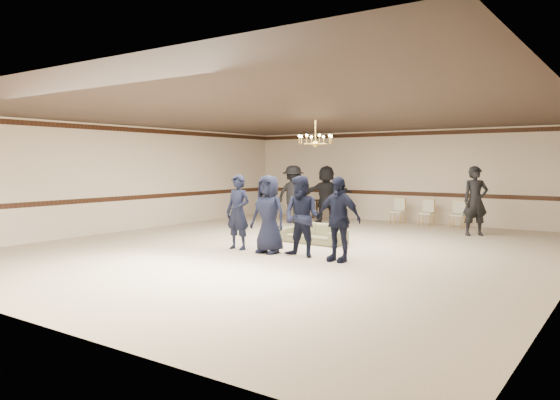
{
  "coord_description": "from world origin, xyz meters",
  "views": [
    {
      "loc": [
        7.02,
        -10.69,
        2.06
      ],
      "look_at": [
        -0.06,
        -0.5,
        1.2
      ],
      "focal_mm": 33.99,
      "sensor_mm": 36.0,
      "label": 1
    }
  ],
  "objects": [
    {
      "name": "boy_d",
      "position": [
        1.72,
        -0.93,
        0.89
      ],
      "size": [
        1.06,
        0.48,
        1.79
      ],
      "primitive_type": "imported",
      "rotation": [
        0.0,
        0.0,
        -0.04
      ],
      "color": "black",
      "rests_on": "floor"
    },
    {
      "name": "banquet_chair_mid",
      "position": [
        1.12,
        6.2,
        0.44
      ],
      "size": [
        0.44,
        0.44,
        0.87
      ],
      "primitive_type": null,
      "rotation": [
        0.0,
        0.0,
        -0.05
      ],
      "color": "beige",
      "rests_on": "floor"
    },
    {
      "name": "room",
      "position": [
        0.0,
        0.0,
        1.6
      ],
      "size": [
        12.01,
        14.01,
        3.21
      ],
      "color": "tan",
      "rests_on": "ground"
    },
    {
      "name": "console_table",
      "position": [
        -2.88,
        6.4,
        0.35
      ],
      "size": [
        0.85,
        0.4,
        0.7
      ],
      "primitive_type": "cube",
      "rotation": [
        0.0,
        0.0,
        0.07
      ],
      "color": "#341A11",
      "rests_on": "floor"
    },
    {
      "name": "adult_mid",
      "position": [
        -2.07,
        5.19,
        0.99
      ],
      "size": [
        1.81,
        1.59,
        1.98
      ],
      "primitive_type": "imported",
      "rotation": [
        0.0,
        0.0,
        3.8
      ],
      "color": "black",
      "rests_on": "floor"
    },
    {
      "name": "banquet_chair_left",
      "position": [
        0.12,
        6.2,
        0.44
      ],
      "size": [
        0.44,
        0.44,
        0.87
      ],
      "primitive_type": null,
      "rotation": [
        0.0,
        0.0,
        -0.04
      ],
      "color": "beige",
      "rests_on": "floor"
    },
    {
      "name": "chair_rail",
      "position": [
        0.0,
        6.99,
        1.0
      ],
      "size": [
        12.0,
        0.02,
        0.14
      ],
      "primitive_type": "cube",
      "color": "black",
      "rests_on": "wall_back"
    },
    {
      "name": "boy_c",
      "position": [
        0.82,
        -0.93,
        0.89
      ],
      "size": [
        0.89,
        0.7,
        1.79
      ],
      "primitive_type": "imported",
      "rotation": [
        0.0,
        0.0,
        -0.03
      ],
      "color": "black",
      "rests_on": "floor"
    },
    {
      "name": "banquet_chair_right",
      "position": [
        2.12,
        6.2,
        0.44
      ],
      "size": [
        0.44,
        0.44,
        0.87
      ],
      "primitive_type": null,
      "rotation": [
        0.0,
        0.0,
        0.05
      ],
      "color": "beige",
      "rests_on": "floor"
    },
    {
      "name": "adult_right",
      "position": [
        3.03,
        4.79,
        0.99
      ],
      "size": [
        0.86,
        0.82,
        1.98
      ],
      "primitive_type": "imported",
      "rotation": [
        0.0,
        0.0,
        0.66
      ],
      "color": "black",
      "rests_on": "floor"
    },
    {
      "name": "boy_b",
      "position": [
        -0.08,
        -0.93,
        0.89
      ],
      "size": [
        0.89,
        0.59,
        1.79
      ],
      "primitive_type": "imported",
      "rotation": [
        0.0,
        0.0,
        0.03
      ],
      "color": "black",
      "rests_on": "floor"
    },
    {
      "name": "crown_molding",
      "position": [
        0.0,
        6.99,
        3.08
      ],
      "size": [
        12.0,
        0.02,
        0.14
      ],
      "primitive_type": "cube",
      "color": "black",
      "rests_on": "wall_back"
    },
    {
      "name": "adult_left",
      "position": [
        -2.97,
        4.49,
        0.99
      ],
      "size": [
        1.29,
        0.75,
        1.98
      ],
      "primitive_type": "imported",
      "rotation": [
        0.0,
        0.0,
        3.15
      ],
      "color": "black",
      "rests_on": "floor"
    },
    {
      "name": "settee",
      "position": [
        -0.02,
        0.94,
        0.26
      ],
      "size": [
        1.79,
        0.81,
        0.51
      ],
      "primitive_type": "imported",
      "rotation": [
        0.0,
        0.0,
        -0.07
      ],
      "color": "#74714D",
      "rests_on": "floor"
    },
    {
      "name": "boy_a",
      "position": [
        -0.98,
        -0.93,
        0.89
      ],
      "size": [
        0.66,
        0.44,
        1.79
      ],
      "primitive_type": "imported",
      "rotation": [
        0.0,
        0.0,
        0.02
      ],
      "color": "black",
      "rests_on": "floor"
    },
    {
      "name": "chandelier",
      "position": [
        0.0,
        1.0,
        2.88
      ],
      "size": [
        0.94,
        0.94,
        0.89
      ],
      "primitive_type": null,
      "color": "gold",
      "rests_on": "ceiling"
    }
  ]
}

